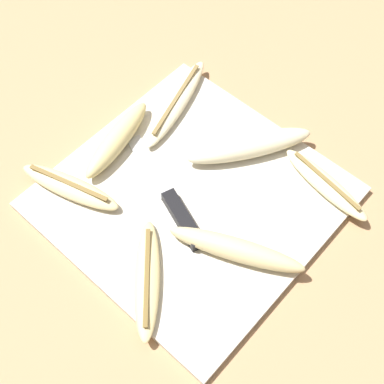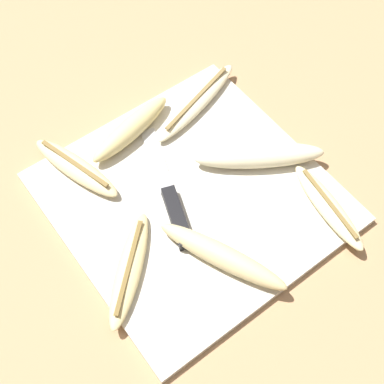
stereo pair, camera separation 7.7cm
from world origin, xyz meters
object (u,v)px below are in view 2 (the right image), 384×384
Objects in this scene: banana_ripe_center at (76,168)px; banana_spotted_left at (129,269)px; banana_pale_long at (197,102)px; knife at (173,206)px; banana_soft_right at (328,207)px; banana_mellow_near at (222,256)px; banana_bright_far at (259,156)px; banana_golden_short at (131,129)px.

banana_ripe_center is 1.11× the size of banana_spotted_left.
knife is at bearing -137.11° from banana_pale_long.
banana_mellow_near is (-0.17, 0.03, 0.01)m from banana_soft_right.
banana_soft_right is (0.25, -0.27, -0.00)m from banana_ripe_center.
banana_spotted_left is at bearing -97.87° from banana_ripe_center.
banana_bright_far reaches higher than knife.
banana_pale_long is at bearing 62.65° from knife.
banana_pale_long is 1.21× the size of banana_golden_short.
banana_pale_long is 0.30m from banana_spotted_left.
banana_golden_short is (0.10, 0.01, 0.00)m from banana_ripe_center.
banana_spotted_left is (-0.28, 0.09, -0.00)m from banana_soft_right.
banana_bright_far is (-0.02, 0.12, 0.01)m from banana_soft_right.
knife is 0.11m from banana_mellow_near.
banana_bright_far is at bearing 7.29° from banana_spotted_left.
knife is 1.13× the size of banana_bright_far.
banana_golden_short reaches higher than banana_soft_right.
banana_pale_long is at bearing -1.23° from banana_ripe_center.
knife is at bearing 175.75° from banana_bright_far.
banana_bright_far is 0.20m from banana_golden_short.
banana_mellow_near is at bearing 170.46° from banana_soft_right.
banana_mellow_near is 0.12m from banana_spotted_left.
banana_golden_short is (-0.12, 0.01, 0.01)m from banana_pale_long.
banana_spotted_left is at bearing 161.98° from banana_soft_right.
banana_spotted_left is (-0.10, -0.04, 0.00)m from knife.
banana_bright_far is at bearing -86.93° from banana_pale_long.
banana_spotted_left is 0.23m from banana_golden_short.
banana_mellow_near is at bearing -147.06° from banana_bright_far.
banana_soft_right is at bearing -17.72° from knife.
banana_mellow_near reaches higher than knife.
banana_soft_right is 0.13m from banana_bright_far.
banana_mellow_near is 0.17m from banana_bright_far.
banana_pale_long is 1.07× the size of banana_bright_far.
banana_soft_right is at bearing -9.54° from banana_mellow_near.
banana_mellow_near is at bearing -94.65° from banana_golden_short.
banana_golden_short is at bearing 99.89° from knife.
banana_pale_long is 0.27m from banana_soft_right.
banana_ripe_center is 0.88× the size of banana_mellow_near.
banana_mellow_near and banana_golden_short have the same top height.
banana_golden_short reaches higher than banana_pale_long.
banana_mellow_near reaches higher than banana_ripe_center.
knife is 1.28× the size of banana_golden_short.
knife is 0.19m from banana_pale_long.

